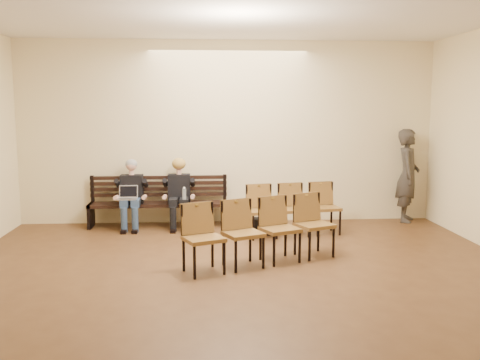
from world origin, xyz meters
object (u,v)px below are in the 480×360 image
object	(u,v)px
bench	(159,214)
laptop	(128,200)
chair_row_front	(294,210)
seated_man	(131,196)
chair_row_back	(262,232)
water_bottle	(184,200)
seated_woman	(179,196)
passerby	(408,169)
bag	(264,226)

from	to	relation	value
bench	laptop	bearing A→B (deg)	-148.60
laptop	chair_row_front	distance (m)	3.01
seated_man	chair_row_back	distance (m)	3.27
water_bottle	chair_row_front	world-z (taller)	chair_row_front
seated_woman	passerby	bearing A→B (deg)	2.83
seated_man	laptop	size ratio (longest dim) A/B	3.59
laptop	passerby	size ratio (longest dim) A/B	0.16
laptop	water_bottle	world-z (taller)	laptop
water_bottle	chair_row_back	bearing A→B (deg)	-61.48
seated_man	water_bottle	world-z (taller)	seated_man
bench	passerby	xyz separation A→B (m)	(4.84, 0.10, 0.82)
seated_woman	bag	bearing A→B (deg)	-22.89
seated_woman	chair_row_back	bearing A→B (deg)	-62.44
laptop	water_bottle	xyz separation A→B (m)	(1.03, -0.09, -0.01)
chair_row_front	chair_row_back	xyz separation A→B (m)	(-0.75, -1.67, 0.02)
passerby	chair_row_front	world-z (taller)	passerby
bag	chair_row_front	distance (m)	0.61
water_bottle	bag	size ratio (longest dim) A/B	0.61
water_bottle	bench	bearing A→B (deg)	140.43
seated_man	water_bottle	distance (m)	1.03
laptop	water_bottle	bearing A→B (deg)	-11.22
chair_row_front	bench	bearing A→B (deg)	149.55
seated_man	laptop	bearing A→B (deg)	-102.02
laptop	passerby	world-z (taller)	passerby
bench	passerby	bearing A→B (deg)	1.18
water_bottle	bag	bearing A→B (deg)	-13.91
bench	seated_man	size ratio (longest dim) A/B	2.13
seated_man	bag	distance (m)	2.54
seated_man	chair_row_front	size ratio (longest dim) A/B	0.74
bench	laptop	size ratio (longest dim) A/B	7.65
bench	seated_woman	distance (m)	0.55
water_bottle	seated_man	bearing A→B (deg)	163.40
water_bottle	seated_woman	bearing A→B (deg)	110.05
water_bottle	chair_row_back	size ratio (longest dim) A/B	0.10
bench	passerby	size ratio (longest dim) A/B	1.24
seated_woman	chair_row_back	world-z (taller)	seated_woman
chair_row_front	bag	bearing A→B (deg)	154.58
seated_man	water_bottle	xyz separation A→B (m)	(0.99, -0.29, -0.04)
bag	bench	bearing A→B (deg)	158.28
chair_row_front	chair_row_back	bearing A→B (deg)	-124.18
bench	bag	size ratio (longest dim) A/B	6.77
seated_man	passerby	size ratio (longest dim) A/B	0.58
bench	bag	world-z (taller)	bench
bench	laptop	xyz separation A→B (m)	(-0.53, -0.32, 0.35)
water_bottle	chair_row_front	xyz separation A→B (m)	(1.92, -0.49, -0.11)
water_bottle	chair_row_front	distance (m)	1.99
seated_woman	bag	xyz separation A→B (m)	(1.53, -0.65, -0.45)
laptop	chair_row_back	distance (m)	3.15
laptop	chair_row_front	xyz separation A→B (m)	(2.95, -0.58, -0.12)
seated_woman	seated_man	bearing A→B (deg)	180.00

